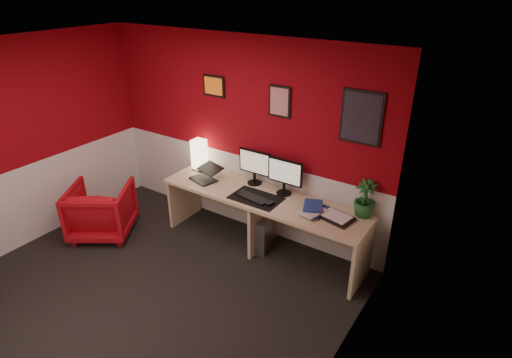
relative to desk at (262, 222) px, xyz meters
name	(u,v)px	position (x,y,z in m)	size (l,w,h in m)	color
ground	(148,295)	(-0.56, -1.41, -0.36)	(4.00, 3.50, 0.01)	black
ceiling	(112,55)	(-0.56, -1.41, 2.13)	(4.00, 3.50, 0.01)	white
wall_back	(240,137)	(-0.56, 0.34, 0.89)	(4.00, 0.01, 2.50)	maroon
wall_left	(15,148)	(-2.56, -1.41, 0.89)	(0.01, 3.50, 2.50)	maroon
wall_right	(328,265)	(1.44, -1.41, 0.89)	(0.01, 3.50, 2.50)	maroon
wainscot_back	(241,190)	(-0.56, 0.34, 0.14)	(4.00, 0.01, 1.00)	silver
wainscot_left	(31,203)	(-2.56, -1.41, 0.14)	(0.01, 3.50, 1.00)	silver
wainscot_right	(320,342)	(1.43, -1.41, 0.14)	(0.01, 3.50, 1.00)	silver
desk	(262,222)	(0.00, 0.00, 0.00)	(2.60, 0.65, 0.73)	#D1B285
shoji_lamp	(199,156)	(-1.11, 0.18, 0.56)	(0.16, 0.16, 0.40)	#FFE5B2
laptop	(203,172)	(-0.86, -0.05, 0.47)	(0.33, 0.23, 0.22)	black
monitor_left	(254,162)	(-0.27, 0.23, 0.66)	(0.45, 0.06, 0.58)	black
monitor_right	(285,172)	(0.18, 0.20, 0.66)	(0.45, 0.06, 0.58)	black
desk_mat	(256,198)	(-0.04, -0.08, 0.37)	(0.60, 0.38, 0.01)	black
keyboard	(252,197)	(-0.07, -0.11, 0.38)	(0.42, 0.14, 0.02)	black
mouse	(270,203)	(0.18, -0.13, 0.39)	(0.06, 0.10, 0.03)	black
book_bottom	(306,207)	(0.56, 0.02, 0.38)	(0.23, 0.31, 0.03)	navy
book_middle	(306,208)	(0.58, -0.02, 0.40)	(0.21, 0.28, 0.02)	silver
book_top	(304,205)	(0.55, -0.02, 0.43)	(0.20, 0.27, 0.03)	navy
zen_tray	(336,218)	(0.93, 0.01, 0.38)	(0.35, 0.25, 0.03)	black
potted_plant	(365,199)	(1.15, 0.23, 0.57)	(0.23, 0.23, 0.42)	#19591E
pc_tower	(262,231)	(-0.01, 0.02, -0.14)	(0.20, 0.45, 0.45)	#99999E
armchair	(101,210)	(-1.92, -0.87, -0.02)	(0.74, 0.76, 0.69)	#B60B15
art_left	(214,86)	(-0.93, 0.33, 1.49)	(0.32, 0.02, 0.26)	orange
art_center	(280,101)	(0.01, 0.33, 1.44)	(0.28, 0.02, 0.36)	red
art_right	(362,118)	(0.97, 0.33, 1.42)	(0.44, 0.02, 0.56)	black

